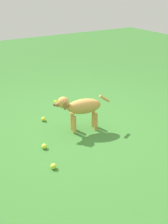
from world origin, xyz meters
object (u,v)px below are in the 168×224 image
object	(u,v)px
tennis_ball_0	(43,119)
tennis_ball_1	(56,102)
tennis_ball_3	(44,146)
tennis_ball_2	(53,166)
dog	(81,107)

from	to	relation	value
tennis_ball_0	tennis_ball_1	xyz separation A→B (m)	(0.44, 0.47, 0.00)
tennis_ball_1	tennis_ball_3	distance (m)	1.36
tennis_ball_0	tennis_ball_2	bearing A→B (deg)	-108.11
tennis_ball_2	tennis_ball_3	xyz separation A→B (m)	(0.07, 0.42, 0.00)
dog	tennis_ball_1	size ratio (longest dim) A/B	11.68
tennis_ball_0	tennis_ball_1	distance (m)	0.64
tennis_ball_0	tennis_ball_3	size ratio (longest dim) A/B	1.00
dog	tennis_ball_1	distance (m)	1.05
tennis_ball_0	tennis_ball_2	world-z (taller)	same
dog	tennis_ball_2	bearing A→B (deg)	54.13
tennis_ball_1	dog	bearing A→B (deg)	-95.31
dog	tennis_ball_3	bearing A→B (deg)	28.97
tennis_ball_2	tennis_ball_3	distance (m)	0.43
tennis_ball_3	dog	bearing A→B (deg)	14.24
dog	tennis_ball_2	size ratio (longest dim) A/B	11.68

